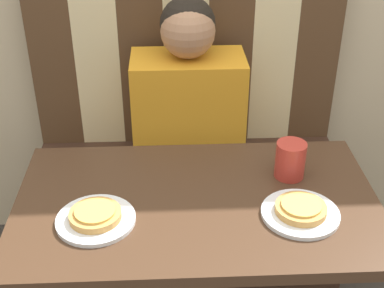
{
  "coord_description": "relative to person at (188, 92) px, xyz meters",
  "views": [
    {
      "loc": [
        -0.07,
        -1.18,
        1.64
      ],
      "look_at": [
        0.0,
        0.29,
        0.76
      ],
      "focal_mm": 50.0,
      "sensor_mm": 36.0,
      "label": 1
    }
  ],
  "objects": [
    {
      "name": "drinking_cup",
      "position": [
        0.28,
        -0.48,
        0.01
      ],
      "size": [
        0.09,
        0.09,
        0.11
      ],
      "color": "#B23328",
      "rests_on": "dining_table"
    },
    {
      "name": "pizza_right",
      "position": [
        0.27,
        -0.67,
        -0.02
      ],
      "size": [
        0.14,
        0.14,
        0.03
      ],
      "color": "#C68E47",
      "rests_on": "plate_right"
    },
    {
      "name": "booth_seat",
      "position": [
        0.0,
        -0.0,
        -0.55
      ],
      "size": [
        1.2,
        0.48,
        0.5
      ],
      "color": "#382319",
      "rests_on": "ground_plane"
    },
    {
      "name": "dining_table",
      "position": [
        0.0,
        -0.59,
        -0.16
      ],
      "size": [
        1.0,
        0.59,
        0.76
      ],
      "color": "#422B1C",
      "rests_on": "ground_plane"
    },
    {
      "name": "plate_right",
      "position": [
        0.27,
        -0.67,
        -0.04
      ],
      "size": [
        0.21,
        0.21,
        0.01
      ],
      "color": "white",
      "rests_on": "dining_table"
    },
    {
      "name": "person",
      "position": [
        0.0,
        0.0,
        0.0
      ],
      "size": [
        0.41,
        0.23,
        0.65
      ],
      "color": "orange",
      "rests_on": "booth_seat"
    },
    {
      "name": "pizza_left",
      "position": [
        -0.27,
        -0.67,
        -0.02
      ],
      "size": [
        0.14,
        0.14,
        0.03
      ],
      "color": "#C68E47",
      "rests_on": "plate_left"
    },
    {
      "name": "booth_backrest",
      "position": [
        -0.0,
        0.21,
        0.04
      ],
      "size": [
        1.2,
        0.06,
        0.68
      ],
      "color": "#4C331E",
      "rests_on": "booth_seat"
    },
    {
      "name": "plate_left",
      "position": [
        -0.27,
        -0.67,
        -0.04
      ],
      "size": [
        0.21,
        0.21,
        0.01
      ],
      "color": "white",
      "rests_on": "dining_table"
    }
  ]
}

